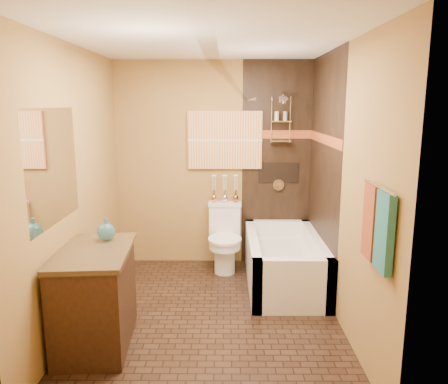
{
  "coord_description": "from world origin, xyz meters",
  "views": [
    {
      "loc": [
        0.16,
        -3.84,
        1.97
      ],
      "look_at": [
        0.13,
        0.4,
        1.12
      ],
      "focal_mm": 35.0,
      "sensor_mm": 36.0,
      "label": 1
    }
  ],
  "objects_px": {
    "bathtub": "(284,265)",
    "toilet": "(225,237)",
    "vanity": "(95,297)",
    "sunset_painting": "(225,140)"
  },
  "relations": [
    {
      "from": "bathtub",
      "to": "toilet",
      "type": "bearing_deg",
      "value": 145.14
    },
    {
      "from": "sunset_painting",
      "to": "bathtub",
      "type": "relative_size",
      "value": 0.6
    },
    {
      "from": "bathtub",
      "to": "toilet",
      "type": "xyz_separation_m",
      "value": [
        -0.66,
        0.46,
        0.18
      ]
    },
    {
      "from": "vanity",
      "to": "bathtub",
      "type": "bearing_deg",
      "value": 31.36
    },
    {
      "from": "bathtub",
      "to": "toilet",
      "type": "distance_m",
      "value": 0.83
    },
    {
      "from": "sunset_painting",
      "to": "bathtub",
      "type": "xyz_separation_m",
      "value": [
        0.66,
        -0.73,
        -1.33
      ]
    },
    {
      "from": "toilet",
      "to": "vanity",
      "type": "bearing_deg",
      "value": -120.56
    },
    {
      "from": "toilet",
      "to": "vanity",
      "type": "distance_m",
      "value": 2.0
    },
    {
      "from": "bathtub",
      "to": "vanity",
      "type": "height_order",
      "value": "vanity"
    },
    {
      "from": "sunset_painting",
      "to": "vanity",
      "type": "height_order",
      "value": "sunset_painting"
    }
  ]
}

